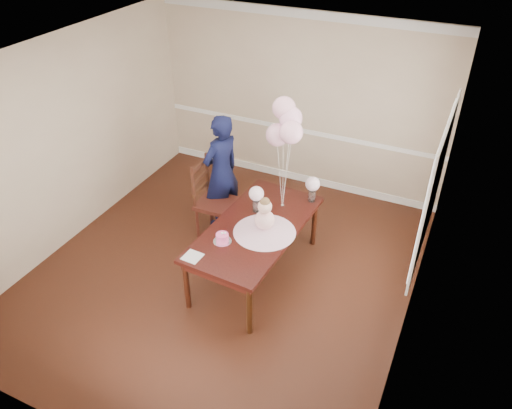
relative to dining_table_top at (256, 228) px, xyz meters
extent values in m
cube|color=black|center=(-0.37, -0.14, -0.71)|extent=(4.50, 5.00, 0.00)
cube|color=white|center=(-0.37, -0.14, 1.99)|extent=(4.50, 5.00, 0.02)
cube|color=tan|center=(-0.37, 2.36, 0.64)|extent=(4.50, 0.02, 2.70)
cube|color=tan|center=(-0.37, -2.64, 0.64)|extent=(4.50, 0.02, 2.70)
cube|color=tan|center=(-2.62, -0.14, 0.64)|extent=(0.02, 5.00, 2.70)
cube|color=tan|center=(1.88, -0.14, 0.64)|extent=(0.02, 5.00, 2.70)
cube|color=white|center=(-0.37, 2.35, 0.19)|extent=(4.50, 0.02, 0.07)
cube|color=silver|center=(-0.37, 2.35, 1.92)|extent=(4.50, 0.02, 0.12)
cube|color=white|center=(-0.37, 2.35, -0.65)|extent=(4.50, 0.02, 0.12)
cube|color=white|center=(1.85, 0.36, 0.84)|extent=(0.02, 1.66, 1.56)
cube|color=silver|center=(1.84, 0.36, 0.84)|extent=(0.01, 1.50, 1.40)
cube|color=black|center=(0.00, 0.00, 0.00)|extent=(1.09, 2.00, 0.05)
cube|color=black|center=(0.00, 0.00, -0.07)|extent=(0.98, 1.90, 0.10)
cylinder|color=black|center=(-0.46, -0.87, -0.37)|extent=(0.07, 0.07, 0.68)
cylinder|color=black|center=(0.36, -0.92, -0.37)|extent=(0.07, 0.07, 0.68)
cylinder|color=black|center=(-0.36, 0.92, -0.37)|extent=(0.07, 0.07, 0.68)
cylinder|color=black|center=(0.46, 0.87, -0.37)|extent=(0.07, 0.07, 0.68)
cone|color=#DAA1B8|center=(0.14, -0.06, 0.07)|extent=(0.78, 0.78, 0.10)
sphere|color=#FDA0C8|center=(0.14, -0.06, 0.20)|extent=(0.23, 0.23, 0.23)
sphere|color=beige|center=(0.14, -0.06, 0.38)|extent=(0.17, 0.17, 0.17)
sphere|color=brown|center=(0.14, -0.06, 0.44)|extent=(0.12, 0.12, 0.12)
cylinder|color=silver|center=(-0.22, -0.43, 0.03)|extent=(0.23, 0.23, 0.01)
cylinder|color=#FF509E|center=(-0.22, -0.43, 0.08)|extent=(0.15, 0.15, 0.10)
sphere|color=white|center=(-0.22, -0.43, 0.14)|extent=(0.03, 0.03, 0.03)
sphere|color=silver|center=(-0.19, -0.41, 0.14)|extent=(0.03, 0.03, 0.03)
cylinder|color=silver|center=(-0.13, 0.30, 0.10)|extent=(0.10, 0.10, 0.16)
sphere|color=white|center=(-0.13, 0.30, 0.28)|extent=(0.18, 0.18, 0.18)
cylinder|color=white|center=(0.42, 0.80, 0.10)|extent=(0.10, 0.10, 0.16)
sphere|color=silver|center=(0.42, 0.80, 0.28)|extent=(0.18, 0.18, 0.18)
cube|color=silver|center=(-0.39, -0.81, 0.03)|extent=(0.21, 0.21, 0.01)
cylinder|color=white|center=(0.13, 0.53, 0.03)|extent=(0.04, 0.04, 0.02)
sphere|color=#DB9BB2|center=(0.03, 0.53, 1.00)|extent=(0.27, 0.27, 0.27)
sphere|color=#FFB4CF|center=(0.22, 0.47, 1.10)|extent=(0.27, 0.27, 0.27)
sphere|color=#FFB4D9|center=(0.15, 0.62, 1.19)|extent=(0.27, 0.27, 0.27)
sphere|color=#F1AAC3|center=(0.06, 0.65, 1.29)|extent=(0.27, 0.27, 0.27)
cylinder|color=silver|center=(0.08, 0.53, 0.44)|extent=(0.09, 0.01, 0.81)
cylinder|color=white|center=(0.18, 0.50, 0.49)|extent=(0.10, 0.06, 0.91)
cylinder|color=silver|center=(0.14, 0.58, 0.54)|extent=(0.03, 0.09, 1.01)
cylinder|color=white|center=(0.09, 0.59, 0.59)|extent=(0.08, 0.11, 1.10)
cube|color=#39150F|center=(-0.84, 0.53, -0.21)|extent=(0.50, 0.50, 0.06)
cylinder|color=#3E1710|center=(-1.03, 0.33, -0.47)|extent=(0.05, 0.05, 0.47)
cylinder|color=#34120E|center=(-0.64, 0.34, -0.47)|extent=(0.05, 0.05, 0.47)
cylinder|color=#33130D|center=(-1.05, 0.72, -0.47)|extent=(0.05, 0.05, 0.47)
cylinder|color=#341B0E|center=(-0.65, 0.74, -0.47)|extent=(0.05, 0.05, 0.47)
cylinder|color=#33150D|center=(-1.05, 0.33, 0.11)|extent=(0.05, 0.05, 0.62)
cylinder|color=#35180E|center=(-1.07, 0.72, 0.11)|extent=(0.05, 0.05, 0.62)
cube|color=#3B1D10|center=(-1.06, 0.53, -0.02)|extent=(0.05, 0.44, 0.06)
cube|color=#361A0E|center=(-1.06, 0.53, 0.15)|extent=(0.05, 0.44, 0.06)
cube|color=#35170E|center=(-1.06, 0.53, 0.33)|extent=(0.05, 0.44, 0.06)
imported|color=black|center=(-0.89, 0.81, 0.13)|extent=(0.58, 0.70, 1.66)
camera|label=1|loc=(2.02, -4.33, 3.56)|focal=35.00mm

